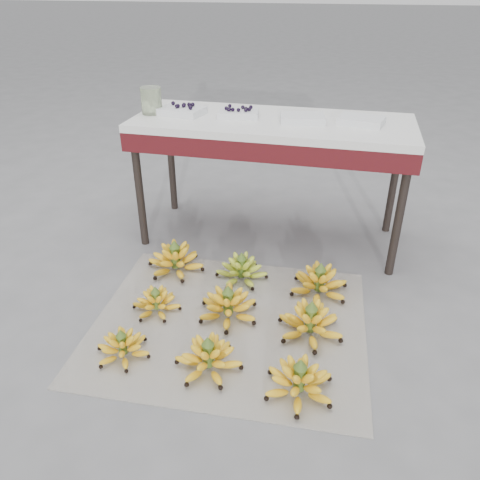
% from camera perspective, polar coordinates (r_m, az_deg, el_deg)
% --- Properties ---
extents(ground, '(60.00, 60.00, 0.00)m').
position_cam_1_polar(ground, '(2.20, -4.57, -10.77)').
color(ground, slate).
rests_on(ground, ground).
extents(newspaper_mat, '(1.30, 1.11, 0.01)m').
position_cam_1_polar(newspaper_mat, '(2.22, -1.30, -10.12)').
color(newspaper_mat, silver).
rests_on(newspaper_mat, ground).
extents(bunch_front_left, '(0.29, 0.29, 0.14)m').
position_cam_1_polar(bunch_front_left, '(2.09, -14.10, -12.51)').
color(bunch_front_left, yellow).
rests_on(bunch_front_left, newspaper_mat).
extents(bunch_front_center, '(0.28, 0.28, 0.17)m').
position_cam_1_polar(bunch_front_center, '(1.97, -3.87, -14.13)').
color(bunch_front_center, yellow).
rests_on(bunch_front_center, newspaper_mat).
extents(bunch_front_right, '(0.33, 0.33, 0.17)m').
position_cam_1_polar(bunch_front_right, '(1.89, 7.23, -16.71)').
color(bunch_front_right, yellow).
rests_on(bunch_front_right, newspaper_mat).
extents(bunch_mid_left, '(0.23, 0.23, 0.14)m').
position_cam_1_polar(bunch_mid_left, '(2.30, -10.15, -7.51)').
color(bunch_mid_left, yellow).
rests_on(bunch_mid_left, newspaper_mat).
extents(bunch_mid_center, '(0.38, 0.38, 0.18)m').
position_cam_1_polar(bunch_mid_center, '(2.23, -1.45, -8.02)').
color(bunch_mid_center, yellow).
rests_on(bunch_mid_center, newspaper_mat).
extents(bunch_mid_right, '(0.38, 0.38, 0.18)m').
position_cam_1_polar(bunch_mid_right, '(2.15, 8.57, -9.94)').
color(bunch_mid_right, yellow).
rests_on(bunch_mid_right, newspaper_mat).
extents(bunch_back_left, '(0.37, 0.37, 0.19)m').
position_cam_1_polar(bunch_back_left, '(2.58, -7.86, -2.42)').
color(bunch_back_left, yellow).
rests_on(bunch_back_left, newspaper_mat).
extents(bunch_back_center, '(0.27, 0.27, 0.16)m').
position_cam_1_polar(bunch_back_center, '(2.48, 0.19, -3.67)').
color(bunch_back_center, olive).
rests_on(bunch_back_center, newspaper_mat).
extents(bunch_back_right, '(0.40, 0.40, 0.18)m').
position_cam_1_polar(bunch_back_right, '(2.41, 9.65, -5.18)').
color(bunch_back_right, yellow).
rests_on(bunch_back_right, newspaper_mat).
extents(vendor_table, '(1.54, 0.61, 0.74)m').
position_cam_1_polar(vendor_table, '(2.68, 3.92, 12.74)').
color(vendor_table, black).
rests_on(vendor_table, ground).
extents(tray_far_left, '(0.27, 0.21, 0.06)m').
position_cam_1_polar(tray_far_left, '(2.76, -7.09, 15.40)').
color(tray_far_left, silver).
rests_on(tray_far_left, vendor_table).
extents(tray_left, '(0.24, 0.19, 0.06)m').
position_cam_1_polar(tray_left, '(2.70, -0.17, 15.23)').
color(tray_left, silver).
rests_on(tray_left, vendor_table).
extents(tray_right, '(0.26, 0.21, 0.04)m').
position_cam_1_polar(tray_right, '(2.61, 7.62, 14.49)').
color(tray_right, silver).
rests_on(tray_right, vendor_table).
extents(tray_far_right, '(0.26, 0.21, 0.04)m').
position_cam_1_polar(tray_far_right, '(2.63, 14.57, 13.94)').
color(tray_far_right, silver).
rests_on(tray_far_right, vendor_table).
extents(glass_jar, '(0.15, 0.15, 0.15)m').
position_cam_1_polar(glass_jar, '(2.79, -10.75, 16.37)').
color(glass_jar, beige).
rests_on(glass_jar, vendor_table).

